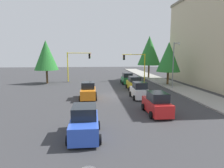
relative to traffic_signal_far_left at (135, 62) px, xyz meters
The scene contains 15 objects.
ground_plane 15.56m from the traffic_signal_far_left, 21.95° to the right, with size 120.00×120.00×0.00m, color #353538.
sidewalk_kerb 10.88m from the traffic_signal_far_left, 28.35° to the left, with size 80.00×4.00×0.15m, color gray.
lane_arrow_near 27.20m from the traffic_signal_far_left, 18.71° to the right, with size 2.40×1.10×1.10m.
traffic_signal_far_left is the anchor object (origin of this frame).
traffic_signal_far_right 11.33m from the traffic_signal_far_left, 90.00° to the right, with size 0.36×4.59×5.61m.
street_lamp_curbside 11.00m from the traffic_signal_far_left, 18.90° to the left, with size 2.15×0.28×7.00m.
tree_roadside_mid 7.48m from the traffic_signal_far_left, 35.98° to the left, with size 3.99×3.99×7.29m.
tree_opposite_side 16.81m from the traffic_signal_far_left, 83.15° to the right, with size 4.21×4.21×7.70m.
tree_roadside_far 5.99m from the traffic_signal_far_left, 136.04° to the left, with size 4.99×4.99×9.16m.
car_red 22.64m from the traffic_signal_far_left, ahead, with size 4.15×1.94×1.98m.
car_yellow 10.48m from the traffic_signal_far_left, 12.98° to the right, with size 3.99×2.07×1.98m.
car_blue 28.20m from the traffic_signal_far_left, 18.64° to the right, with size 3.85×2.03×1.98m.
car_orange 18.15m from the traffic_signal_far_left, 30.03° to the right, with size 3.85×2.02×1.98m.
car_white 16.38m from the traffic_signal_far_left, 10.38° to the right, with size 3.73×1.92×1.98m.
car_green 5.51m from the traffic_signal_far_left, 29.54° to the right, with size 3.63×2.07×1.98m.
Camera 1 is at (24.87, -2.75, 5.19)m, focal length 32.08 mm.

